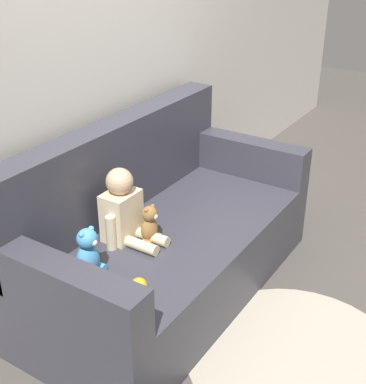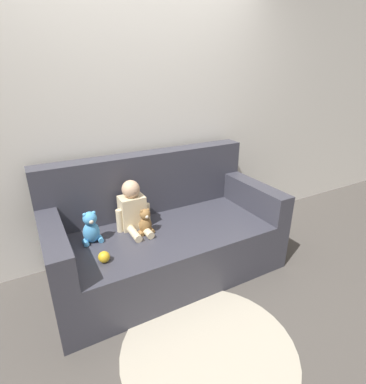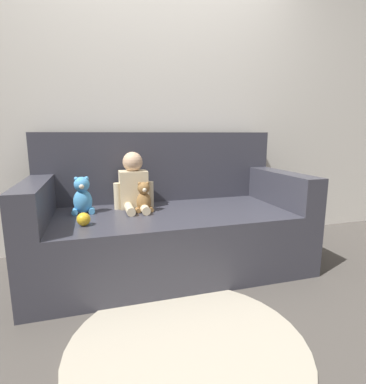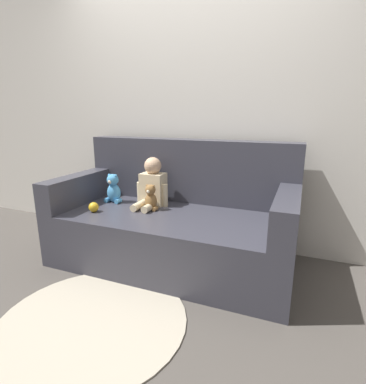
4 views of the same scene
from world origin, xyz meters
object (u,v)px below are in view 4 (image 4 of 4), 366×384
object	(u,v)px
person_baby	(152,186)
toy_ball	(94,207)
teddy_bear_brown	(151,198)
plush_toy_side	(113,189)
couch	(175,222)

from	to	relation	value
person_baby	toy_ball	distance (m)	0.52
teddy_bear_brown	plush_toy_side	distance (m)	0.42
person_baby	teddy_bear_brown	size ratio (longest dim) A/B	1.93
teddy_bear_brown	person_baby	bearing A→B (deg)	111.66
couch	teddy_bear_brown	xyz separation A→B (m)	(-0.19, -0.07, 0.21)
teddy_bear_brown	plush_toy_side	bearing A→B (deg)	170.36
couch	toy_ball	size ratio (longest dim) A/B	23.74
couch	toy_ball	world-z (taller)	couch
person_baby	toy_ball	xyz separation A→B (m)	(-0.35, -0.36, -0.13)
person_baby	toy_ball	bearing A→B (deg)	-134.29
plush_toy_side	person_baby	bearing A→B (deg)	9.67
person_baby	toy_ball	size ratio (longest dim) A/B	5.15
person_baby	plush_toy_side	distance (m)	0.37
teddy_bear_brown	toy_ball	xyz separation A→B (m)	(-0.41, -0.23, -0.06)
teddy_bear_brown	plush_toy_side	xyz separation A→B (m)	(-0.42, 0.07, 0.02)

